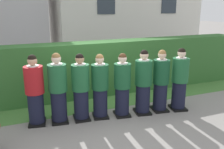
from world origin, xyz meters
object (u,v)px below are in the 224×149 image
(student_front_row_1, at_px, (58,90))
(student_front_row_4, at_px, (122,87))
(student_front_row_5, at_px, (143,84))
(student_front_row_7, at_px, (180,81))
(student_front_row_2, at_px, (81,89))
(student_in_red_blazer, at_px, (35,92))
(student_front_row_3, at_px, (100,88))
(student_front_row_6, at_px, (161,82))

(student_front_row_1, distance_m, student_front_row_4, 1.51)
(student_front_row_5, height_order, student_front_row_7, student_front_row_7)
(student_front_row_4, bearing_deg, student_front_row_2, 170.48)
(student_in_red_blazer, xyz_separation_m, student_front_row_4, (1.99, -0.31, -0.03))
(student_in_red_blazer, height_order, student_front_row_5, student_in_red_blazer)
(student_in_red_blazer, distance_m, student_front_row_5, 2.55)
(student_front_row_2, height_order, student_front_row_7, student_front_row_7)
(student_front_row_1, height_order, student_front_row_4, student_front_row_1)
(student_front_row_1, xyz_separation_m, student_front_row_3, (0.97, -0.12, -0.04))
(student_front_row_6, bearing_deg, student_front_row_1, 172.70)
(student_front_row_3, distance_m, student_front_row_6, 1.56)
(student_front_row_2, height_order, student_front_row_6, student_front_row_2)
(student_in_red_blazer, relative_size, student_front_row_6, 1.02)
(student_front_row_4, relative_size, student_front_row_5, 0.97)
(student_front_row_2, relative_size, student_front_row_3, 1.02)
(student_front_row_2, xyz_separation_m, student_front_row_5, (1.52, -0.23, 0.01))
(student_in_red_blazer, relative_size, student_front_row_5, 1.00)
(student_front_row_3, bearing_deg, student_front_row_7, -8.74)
(student_front_row_6, bearing_deg, student_front_row_7, -12.37)
(student_front_row_3, relative_size, student_front_row_5, 0.97)
(student_front_row_1, relative_size, student_front_row_7, 1.01)
(student_front_row_7, bearing_deg, student_front_row_1, 171.86)
(student_front_row_5, bearing_deg, student_front_row_6, -3.20)
(student_front_row_3, xyz_separation_m, student_front_row_6, (1.55, -0.21, 0.01))
(student_front_row_5, bearing_deg, student_front_row_7, -7.87)
(student_front_row_7, bearing_deg, student_front_row_2, 171.75)
(student_front_row_5, distance_m, student_front_row_7, 0.99)
(student_front_row_5, bearing_deg, student_front_row_2, 171.51)
(student_in_red_blazer, relative_size, student_front_row_3, 1.04)
(student_front_row_6, bearing_deg, student_front_row_2, 172.79)
(student_in_red_blazer, distance_m, student_front_row_2, 1.02)
(student_in_red_blazer, xyz_separation_m, student_front_row_7, (3.51, -0.51, 0.00))
(student_in_red_blazer, bearing_deg, student_front_row_2, -8.46)
(student_front_row_5, xyz_separation_m, student_front_row_6, (0.49, -0.03, -0.01))
(student_in_red_blazer, relative_size, student_front_row_2, 1.01)
(student_in_red_blazer, height_order, student_front_row_7, same)
(student_in_red_blazer, distance_m, student_front_row_6, 3.04)
(student_front_row_3, bearing_deg, student_front_row_6, -7.57)
(student_front_row_6, bearing_deg, student_front_row_3, 172.43)
(student_in_red_blazer, distance_m, student_front_row_3, 1.48)
(student_front_row_6, bearing_deg, student_front_row_5, 176.80)
(student_front_row_7, bearing_deg, student_front_row_6, 167.63)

